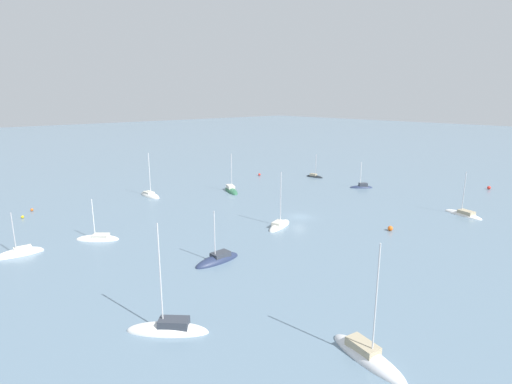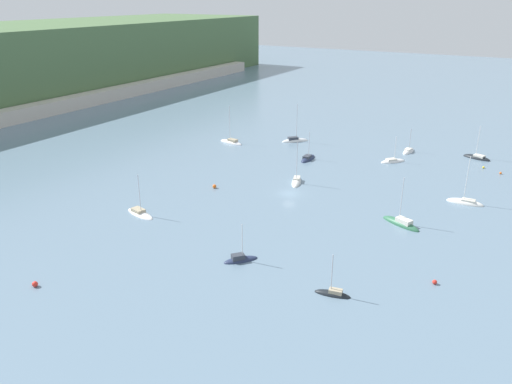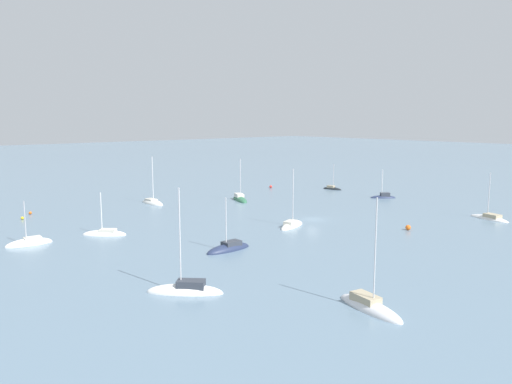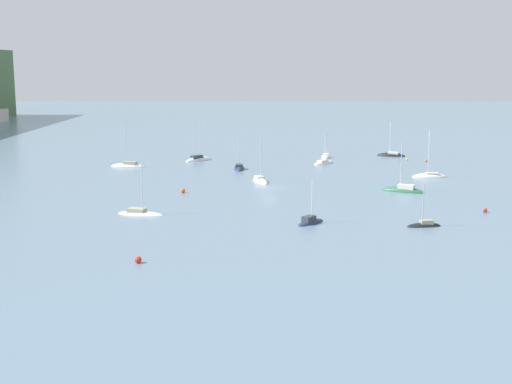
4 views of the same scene
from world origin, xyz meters
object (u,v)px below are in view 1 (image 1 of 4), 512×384
Objects in this scene: sailboat_4 at (218,261)px; sailboat_9 at (279,226)px; mooring_buoy_1 at (32,210)px; mooring_buoy_4 at (489,188)px; sailboat_5 at (367,358)px; sailboat_11 at (361,187)px; sailboat_6 at (20,254)px; mooring_buoy_0 at (390,228)px; sailboat_3 at (168,330)px; sailboat_7 at (150,196)px; mooring_buoy_3 at (259,174)px; sailboat_2 at (314,177)px; sailboat_10 at (98,239)px; sailboat_1 at (231,191)px; sailboat_0 at (463,214)px; mooring_buoy_2 at (23,217)px.

sailboat_4 is 0.79× the size of sailboat_9.
mooring_buoy_4 is at bearing 148.38° from mooring_buoy_1.
sailboat_5 is 69.39m from sailboat_11.
sailboat_6 reaches higher than mooring_buoy_0.
mooring_buoy_0 is 1.02× the size of mooring_buoy_4.
sailboat_7 is (-24.90, -50.98, -0.06)m from sailboat_3.
sailboat_3 reaches higher than mooring_buoy_4.
sailboat_9 is 14.97× the size of mooring_buoy_3.
sailboat_7 is at bearing 178.77° from sailboat_5.
sailboat_2 reaches higher than sailboat_6.
sailboat_5 is at bearing 26.62° from mooring_buoy_0.
sailboat_11 is (-63.59, 7.23, 0.08)m from sailboat_10.
mooring_buoy_3 is (-18.34, -9.78, 0.23)m from sailboat_1.
sailboat_9 is 1.50× the size of sailboat_11.
sailboat_5 reaches higher than sailboat_6.
sailboat_9 reaches higher than mooring_buoy_4.
sailboat_5 is (-10.73, 15.35, -0.01)m from sailboat_3.
sailboat_3 reaches higher than sailboat_0.
sailboat_3 is at bearing -27.22° from sailboat_7.
sailboat_5 is at bearing -142.81° from sailboat_9.
sailboat_7 is 15.57× the size of mooring_buoy_3.
sailboat_2 is 76.67m from sailboat_6.
mooring_buoy_3 reaches higher than mooring_buoy_2.
sailboat_9 reaches higher than sailboat_0.
mooring_buoy_4 is (-19.84, 38.94, 0.31)m from sailboat_2.
sailboat_1 is 11.69× the size of mooring_buoy_0.
sailboat_3 is at bearing -134.22° from sailboat_5.
mooring_buoy_2 is at bearing -31.32° from sailboat_10.
sailboat_5 reaches higher than sailboat_2.
sailboat_6 is 0.99× the size of sailboat_10.
sailboat_4 is at bearing 105.40° from mooring_buoy_1.
mooring_buoy_3 is at bearing -94.21° from sailboat_3.
sailboat_9 reaches higher than sailboat_1.
sailboat_5 is at bearing 74.37° from sailboat_11.
sailboat_10 reaches higher than mooring_buoy_0.
sailboat_0 is 1.27× the size of sailboat_11.
sailboat_11 is at bearing -116.37° from sailboat_3.
sailboat_0 reaches higher than sailboat_11.
mooring_buoy_1 is (23.46, -4.53, 0.21)m from sailboat_7.
sailboat_2 is at bearing 130.18° from mooring_buoy_3.
sailboat_6 is (16.66, -47.06, -0.06)m from sailboat_5.
sailboat_5 is 1.07× the size of sailboat_7.
sailboat_0 is at bearing -167.82° from sailboat_10.
sailboat_6 is 8.62× the size of mooring_buoy_4.
sailboat_9 is at bearing 2.55° from sailboat_1.
sailboat_1 is 14.37× the size of mooring_buoy_3.
sailboat_9 is at bearing 73.67° from sailboat_0.
sailboat_1 is 0.92× the size of sailboat_7.
sailboat_2 is 72.38m from mooring_buoy_2.
sailboat_11 is 8.29× the size of mooring_buoy_4.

